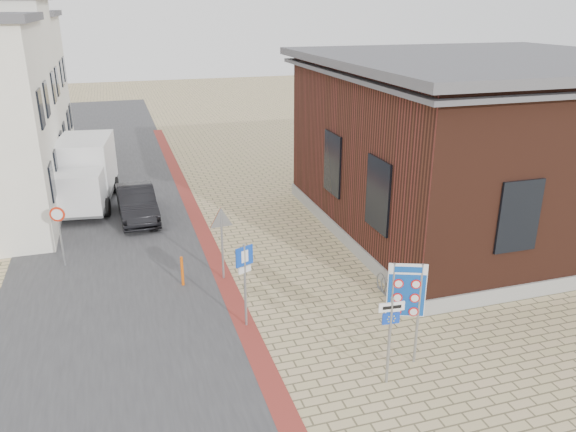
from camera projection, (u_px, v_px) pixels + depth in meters
ground at (337, 352)px, 14.73m from camera, size 120.00×120.00×0.00m
road_strip at (110, 197)px, 26.60m from camera, size 7.00×60.00×0.02m
curb_strip at (201, 226)px, 23.10m from camera, size 0.60×40.00×0.02m
brick_building at (484, 141)px, 22.26m from camera, size 13.00×13.00×6.80m
bike_rack at (390, 291)px, 17.34m from camera, size 0.08×1.80×0.60m
sedan at (137, 203)px, 23.77m from camera, size 1.66×4.30×1.40m
box_truck at (84, 173)px, 25.20m from camera, size 2.92×5.79×2.91m
border_sign at (406, 293)px, 13.68m from camera, size 0.89×0.38×2.75m
essen_sign at (390, 327)px, 13.04m from camera, size 0.63×0.09×2.32m
parking_sign at (245, 271)px, 15.36m from camera, size 0.53×0.26×2.52m
yield_sign at (221, 226)px, 18.05m from camera, size 0.88×0.13×2.47m
speed_sign at (59, 227)px, 19.11m from camera, size 0.51×0.14×2.20m
bollard at (182, 271)px, 18.08m from camera, size 0.11×0.11×1.02m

